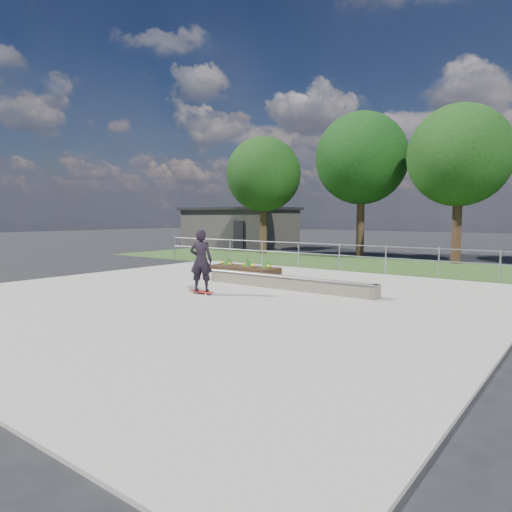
# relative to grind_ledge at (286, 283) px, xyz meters

# --- Properties ---
(ground) EXTENTS (120.00, 120.00, 0.00)m
(ground) POSITION_rel_grind_ledge_xyz_m (-0.92, -2.11, -0.26)
(ground) COLOR black
(ground) RESTS_ON ground
(grass_verge) EXTENTS (30.00, 8.00, 0.02)m
(grass_verge) POSITION_rel_grind_ledge_xyz_m (-0.92, 8.89, -0.25)
(grass_verge) COLOR #29461C
(grass_verge) RESTS_ON ground
(concrete_slab) EXTENTS (15.00, 15.00, 0.06)m
(concrete_slab) POSITION_rel_grind_ledge_xyz_m (-0.92, -2.11, -0.23)
(concrete_slab) COLOR gray
(concrete_slab) RESTS_ON ground
(fence) EXTENTS (20.06, 0.06, 1.20)m
(fence) POSITION_rel_grind_ledge_xyz_m (-0.92, 5.39, 0.51)
(fence) COLOR gray
(fence) RESTS_ON ground
(building) EXTENTS (8.40, 5.40, 3.00)m
(building) POSITION_rel_grind_ledge_xyz_m (-14.92, 15.89, 1.25)
(building) COLOR #302E2B
(building) RESTS_ON ground
(tree_far_left) EXTENTS (4.55, 4.55, 7.15)m
(tree_far_left) POSITION_rel_grind_ledge_xyz_m (-8.92, 10.89, 4.59)
(tree_far_left) COLOR #302113
(tree_far_left) RESTS_ON ground
(tree_mid_left) EXTENTS (5.25, 5.25, 8.25)m
(tree_mid_left) POSITION_rel_grind_ledge_xyz_m (-3.42, 12.89, 5.34)
(tree_mid_left) COLOR #331F14
(tree_mid_left) RESTS_ON ground
(tree_mid_right) EXTENTS (4.90, 4.90, 7.70)m
(tree_mid_right) POSITION_rel_grind_ledge_xyz_m (2.08, 11.89, 4.97)
(tree_mid_right) COLOR #311C13
(tree_mid_right) RESTS_ON ground
(grind_ledge) EXTENTS (6.00, 0.44, 0.43)m
(grind_ledge) POSITION_rel_grind_ledge_xyz_m (0.00, 0.00, 0.00)
(grind_ledge) COLOR #64594A
(grind_ledge) RESTS_ON concrete_slab
(planter_bed) EXTENTS (3.00, 1.20, 0.61)m
(planter_bed) POSITION_rel_grind_ledge_xyz_m (-3.68, 2.44, -0.02)
(planter_bed) COLOR black
(planter_bed) RESTS_ON concrete_slab
(skateboarder) EXTENTS (0.80, 0.70, 1.89)m
(skateboarder) POSITION_rel_grind_ledge_xyz_m (-1.47, -2.26, 0.77)
(skateboarder) COLOR silver
(skateboarder) RESTS_ON concrete_slab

